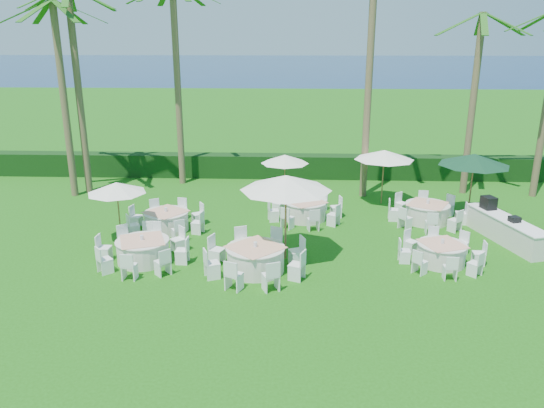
{
  "coord_description": "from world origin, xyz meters",
  "views": [
    {
      "loc": [
        -0.0,
        -15.34,
        7.29
      ],
      "look_at": [
        -0.79,
        3.25,
        1.3
      ],
      "focal_mm": 35.0,
      "sensor_mm": 36.0,
      "label": 1
    }
  ],
  "objects_px": {
    "banquet_table_c": "(441,253)",
    "umbrella_green": "(474,160)",
    "umbrella_a": "(117,188)",
    "banquet_table_e": "(305,210)",
    "banquet_table_d": "(167,220)",
    "banquet_table_f": "(427,212)",
    "umbrella_c": "(285,159)",
    "buffet_table": "(505,229)",
    "banquet_table_b": "(256,258)",
    "umbrella_b": "(286,183)",
    "umbrella_d": "(384,155)",
    "banquet_table_a": "(143,250)"
  },
  "relations": [
    {
      "from": "banquet_table_e",
      "to": "buffet_table",
      "type": "relative_size",
      "value": 0.78
    },
    {
      "from": "banquet_table_c",
      "to": "umbrella_b",
      "type": "height_order",
      "value": "umbrella_b"
    },
    {
      "from": "umbrella_a",
      "to": "banquet_table_e",
      "type": "bearing_deg",
      "value": 21.96
    },
    {
      "from": "umbrella_c",
      "to": "umbrella_d",
      "type": "distance_m",
      "value": 4.36
    },
    {
      "from": "banquet_table_e",
      "to": "umbrella_c",
      "type": "distance_m",
      "value": 2.86
    },
    {
      "from": "banquet_table_b",
      "to": "banquet_table_c",
      "type": "relative_size",
      "value": 1.15
    },
    {
      "from": "banquet_table_b",
      "to": "umbrella_a",
      "type": "bearing_deg",
      "value": 155.41
    },
    {
      "from": "banquet_table_d",
      "to": "banquet_table_f",
      "type": "xyz_separation_m",
      "value": [
        10.31,
        1.38,
        0.01
      ]
    },
    {
      "from": "banquet_table_d",
      "to": "buffet_table",
      "type": "bearing_deg",
      "value": -2.71
    },
    {
      "from": "banquet_table_a",
      "to": "buffet_table",
      "type": "bearing_deg",
      "value": 10.65
    },
    {
      "from": "banquet_table_c",
      "to": "banquet_table_f",
      "type": "height_order",
      "value": "banquet_table_f"
    },
    {
      "from": "banquet_table_a",
      "to": "buffet_table",
      "type": "relative_size",
      "value": 0.79
    },
    {
      "from": "umbrella_d",
      "to": "banquet_table_c",
      "type": "bearing_deg",
      "value": -81.56
    },
    {
      "from": "umbrella_c",
      "to": "buffet_table",
      "type": "height_order",
      "value": "umbrella_c"
    },
    {
      "from": "banquet_table_c",
      "to": "banquet_table_f",
      "type": "relative_size",
      "value": 0.91
    },
    {
      "from": "banquet_table_c",
      "to": "umbrella_green",
      "type": "bearing_deg",
      "value": 63.73
    },
    {
      "from": "banquet_table_a",
      "to": "banquet_table_c",
      "type": "distance_m",
      "value": 9.93
    },
    {
      "from": "banquet_table_d",
      "to": "banquet_table_f",
      "type": "relative_size",
      "value": 0.98
    },
    {
      "from": "banquet_table_c",
      "to": "umbrella_green",
      "type": "distance_m",
      "value": 5.66
    },
    {
      "from": "banquet_table_f",
      "to": "umbrella_a",
      "type": "bearing_deg",
      "value": -167.47
    },
    {
      "from": "banquet_table_a",
      "to": "banquet_table_d",
      "type": "xyz_separation_m",
      "value": [
        0.09,
        3.0,
        -0.01
      ]
    },
    {
      "from": "banquet_table_b",
      "to": "umbrella_b",
      "type": "xyz_separation_m",
      "value": [
        0.94,
        1.04,
        2.23
      ]
    },
    {
      "from": "banquet_table_b",
      "to": "umbrella_d",
      "type": "distance_m",
      "value": 9.16
    },
    {
      "from": "banquet_table_a",
      "to": "banquet_table_f",
      "type": "bearing_deg",
      "value": 22.81
    },
    {
      "from": "umbrella_d",
      "to": "banquet_table_d",
      "type": "bearing_deg",
      "value": -156.88
    },
    {
      "from": "banquet_table_b",
      "to": "umbrella_c",
      "type": "height_order",
      "value": "umbrella_c"
    },
    {
      "from": "banquet_table_c",
      "to": "umbrella_c",
      "type": "relative_size",
      "value": 1.27
    },
    {
      "from": "banquet_table_b",
      "to": "umbrella_a",
      "type": "relative_size",
      "value": 1.43
    },
    {
      "from": "banquet_table_b",
      "to": "umbrella_a",
      "type": "height_order",
      "value": "umbrella_a"
    },
    {
      "from": "banquet_table_d",
      "to": "banquet_table_c",
      "type": "bearing_deg",
      "value": -15.54
    },
    {
      "from": "banquet_table_a",
      "to": "banquet_table_c",
      "type": "relative_size",
      "value": 1.1
    },
    {
      "from": "banquet_table_a",
      "to": "umbrella_c",
      "type": "relative_size",
      "value": 1.4
    },
    {
      "from": "banquet_table_f",
      "to": "umbrella_b",
      "type": "relative_size",
      "value": 1.02
    },
    {
      "from": "banquet_table_a",
      "to": "umbrella_c",
      "type": "xyz_separation_m",
      "value": [
        4.6,
        6.7,
        1.61
      ]
    },
    {
      "from": "buffet_table",
      "to": "umbrella_d",
      "type": "bearing_deg",
      "value": 131.02
    },
    {
      "from": "banquet_table_a",
      "to": "umbrella_d",
      "type": "xyz_separation_m",
      "value": [
        8.96,
        6.79,
        1.82
      ]
    },
    {
      "from": "banquet_table_d",
      "to": "buffet_table",
      "type": "relative_size",
      "value": 0.77
    },
    {
      "from": "banquet_table_e",
      "to": "banquet_table_a",
      "type": "bearing_deg",
      "value": -140.54
    },
    {
      "from": "banquet_table_f",
      "to": "umbrella_b",
      "type": "distance_m",
      "value": 7.24
    },
    {
      "from": "banquet_table_c",
      "to": "umbrella_green",
      "type": "xyz_separation_m",
      "value": [
        2.33,
        4.71,
        2.1
      ]
    },
    {
      "from": "banquet_table_d",
      "to": "umbrella_d",
      "type": "relative_size",
      "value": 1.15
    },
    {
      "from": "banquet_table_b",
      "to": "umbrella_d",
      "type": "relative_size",
      "value": 1.23
    },
    {
      "from": "banquet_table_b",
      "to": "umbrella_b",
      "type": "bearing_deg",
      "value": 47.95
    },
    {
      "from": "umbrella_c",
      "to": "umbrella_green",
      "type": "bearing_deg",
      "value": -12.68
    },
    {
      "from": "banquet_table_b",
      "to": "umbrella_green",
      "type": "relative_size",
      "value": 1.13
    },
    {
      "from": "umbrella_d",
      "to": "buffet_table",
      "type": "distance_m",
      "value": 6.07
    },
    {
      "from": "banquet_table_f",
      "to": "banquet_table_d",
      "type": "bearing_deg",
      "value": -172.41
    },
    {
      "from": "umbrella_d",
      "to": "buffet_table",
      "type": "bearing_deg",
      "value": -48.98
    },
    {
      "from": "banquet_table_e",
      "to": "banquet_table_d",
      "type": "bearing_deg",
      "value": -164.32
    },
    {
      "from": "banquet_table_b",
      "to": "banquet_table_c",
      "type": "bearing_deg",
      "value": 7.86
    }
  ]
}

